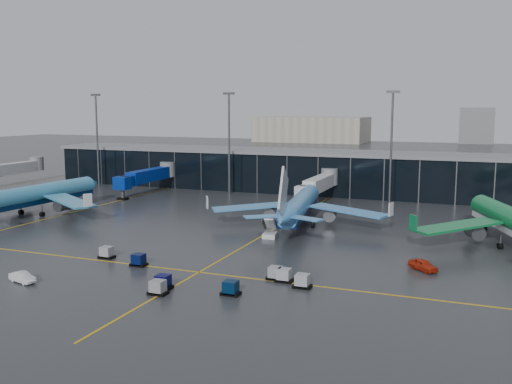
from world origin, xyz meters
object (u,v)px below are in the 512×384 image
at_px(airliner_arkefly, 37,183).
at_px(service_van_red, 423,265).
at_px(airliner_klm_near, 300,193).
at_px(service_van_white, 23,277).
at_px(mobile_airstair, 270,233).
at_px(baggage_carts, 205,275).

distance_m(airliner_arkefly, service_van_red, 79.30).
bearing_deg(service_van_red, airliner_klm_near, 88.37).
bearing_deg(airliner_klm_near, service_van_red, -51.67).
bearing_deg(service_van_white, mobile_airstair, -16.26).
bearing_deg(mobile_airstair, airliner_arkefly, 168.64).
xyz_separation_m(airliner_arkefly, baggage_carts, (52.71, -28.63, -5.63)).
distance_m(airliner_klm_near, mobile_airstair, 12.94).
xyz_separation_m(airliner_arkefly, service_van_red, (77.91, -13.71, -5.63)).
distance_m(airliner_arkefly, mobile_airstair, 52.34).
distance_m(baggage_carts, mobile_airstair, 25.90).
relative_size(airliner_arkefly, service_van_red, 9.32).
height_order(mobile_airstair, service_van_red, mobile_airstair).
distance_m(mobile_airstair, service_van_white, 40.36).
bearing_deg(baggage_carts, airliner_klm_near, 88.80).
height_order(airliner_klm_near, mobile_airstair, airliner_klm_near).
bearing_deg(mobile_airstair, service_van_white, -128.15).
distance_m(baggage_carts, service_van_red, 29.29).
xyz_separation_m(airliner_klm_near, mobile_airstair, (-1.53, -11.73, -5.25)).
bearing_deg(airliner_arkefly, baggage_carts, -26.27).
distance_m(airliner_klm_near, service_van_white, 51.77).
xyz_separation_m(airliner_arkefly, mobile_airstair, (51.96, -2.75, -5.62)).
relative_size(airliner_klm_near, service_van_white, 9.66).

